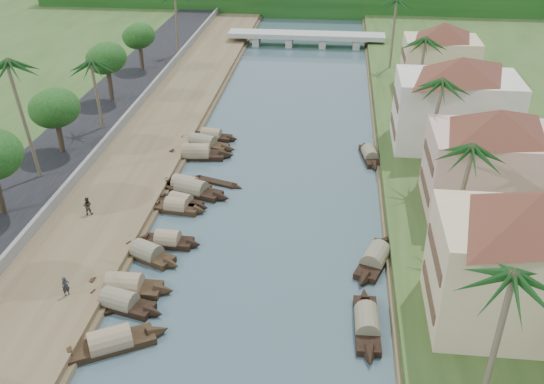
# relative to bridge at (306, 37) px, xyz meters

# --- Properties ---
(ground) EXTENTS (220.00, 220.00, 0.00)m
(ground) POSITION_rel_bridge_xyz_m (-0.00, -72.00, -1.72)
(ground) COLOR #3C535A
(ground) RESTS_ON ground
(left_bank) EXTENTS (10.00, 180.00, 0.80)m
(left_bank) POSITION_rel_bridge_xyz_m (-16.00, -52.00, -1.32)
(left_bank) COLOR brown
(left_bank) RESTS_ON ground
(right_bank) EXTENTS (16.00, 180.00, 1.20)m
(right_bank) POSITION_rel_bridge_xyz_m (19.00, -52.00, -1.12)
(right_bank) COLOR #2E491D
(right_bank) RESTS_ON ground
(road) EXTENTS (8.00, 180.00, 1.40)m
(road) POSITION_rel_bridge_xyz_m (-24.50, -52.00, -1.02)
(road) COLOR black
(road) RESTS_ON ground
(retaining_wall) EXTENTS (0.40, 180.00, 1.10)m
(retaining_wall) POSITION_rel_bridge_xyz_m (-20.20, -52.00, -0.37)
(retaining_wall) COLOR slate
(retaining_wall) RESTS_ON left_bank
(bridge) EXTENTS (28.00, 4.00, 2.40)m
(bridge) POSITION_rel_bridge_xyz_m (0.00, 0.00, 0.00)
(bridge) COLOR #A5A59B
(bridge) RESTS_ON ground
(building_near) EXTENTS (14.85, 14.85, 10.20)m
(building_near) POSITION_rel_bridge_xyz_m (18.99, -74.00, 4.66)
(building_near) COLOR beige
(building_near) RESTS_ON right_bank
(building_mid) EXTENTS (14.11, 14.11, 9.70)m
(building_mid) POSITION_rel_bridge_xyz_m (19.99, -58.00, 4.41)
(building_mid) COLOR #D5A896
(building_mid) RESTS_ON right_bank
(building_far) EXTENTS (15.59, 15.59, 10.20)m
(building_far) POSITION_rel_bridge_xyz_m (18.99, -44.00, 4.66)
(building_far) COLOR white
(building_far) RESTS_ON right_bank
(building_distant) EXTENTS (12.62, 12.62, 9.20)m
(building_distant) POSITION_rel_bridge_xyz_m (19.99, -24.00, 4.16)
(building_distant) COLOR beige
(building_distant) RESTS_ON right_bank
(sampan_2) EXTENTS (8.29, 5.65, 2.25)m
(sampan_2) POSITION_rel_bridge_xyz_m (-8.91, -78.66, -1.31)
(sampan_2) COLOR black
(sampan_2) RESTS_ON ground
(sampan_3) EXTENTS (7.80, 3.45, 2.08)m
(sampan_3) POSITION_rel_bridge_xyz_m (-9.71, -74.31, -1.31)
(sampan_3) COLOR black
(sampan_3) RESTS_ON ground
(sampan_4) EXTENTS (8.18, 2.09, 2.31)m
(sampan_4) POSITION_rel_bridge_xyz_m (-9.96, -72.39, -1.30)
(sampan_4) COLOR black
(sampan_4) RESTS_ON ground
(sampan_5) EXTENTS (6.20, 1.94, 2.00)m
(sampan_5) POSITION_rel_bridge_xyz_m (-8.25, -65.67, -1.31)
(sampan_5) COLOR black
(sampan_5) RESTS_ON ground
(sampan_6) EXTENTS (6.97, 4.43, 2.10)m
(sampan_6) POSITION_rel_bridge_xyz_m (-9.48, -67.81, -1.31)
(sampan_6) COLOR black
(sampan_6) RESTS_ON ground
(sampan_7) EXTENTS (6.35, 3.00, 1.74)m
(sampan_7) POSITION_rel_bridge_xyz_m (-8.80, -58.71, -1.32)
(sampan_7) COLOR black
(sampan_7) RESTS_ON ground
(sampan_8) EXTENTS (6.20, 2.12, 1.93)m
(sampan_8) POSITION_rel_bridge_xyz_m (-8.92, -59.87, -1.31)
(sampan_8) COLOR black
(sampan_8) RESTS_ON ground
(sampan_9) EXTENTS (9.05, 4.51, 2.26)m
(sampan_9) POSITION_rel_bridge_xyz_m (-8.29, -56.21, -1.31)
(sampan_9) COLOR black
(sampan_9) RESTS_ON ground
(sampan_10) EXTENTS (7.45, 3.25, 2.04)m
(sampan_10) POSITION_rel_bridge_xyz_m (-9.15, -55.36, -1.31)
(sampan_10) COLOR black
(sampan_10) RESTS_ON ground
(sampan_11) EXTENTS (8.84, 2.71, 2.46)m
(sampan_11) POSITION_rel_bridge_xyz_m (-9.58, -47.98, -1.30)
(sampan_11) COLOR black
(sampan_11) RESTS_ON ground
(sampan_12) EXTENTS (8.94, 4.17, 2.12)m
(sampan_12) POSITION_rel_bridge_xyz_m (-9.54, -44.90, -1.31)
(sampan_12) COLOR black
(sampan_12) RESTS_ON ground
(sampan_13) EXTENTS (6.93, 2.32, 1.91)m
(sampan_13) POSITION_rel_bridge_xyz_m (-8.91, -42.71, -1.32)
(sampan_13) COLOR black
(sampan_13) RESTS_ON ground
(sampan_14) EXTENTS (1.91, 8.45, 2.06)m
(sampan_14) POSITION_rel_bridge_xyz_m (8.84, -74.67, -1.31)
(sampan_14) COLOR black
(sampan_14) RESTS_ON ground
(sampan_15) EXTENTS (4.36, 8.36, 2.22)m
(sampan_15) POSITION_rel_bridge_xyz_m (9.75, -66.48, -1.31)
(sampan_15) COLOR black
(sampan_15) RESTS_ON ground
(sampan_16) EXTENTS (2.62, 7.51, 1.86)m
(sampan_16) POSITION_rel_bridge_xyz_m (9.96, -46.10, -1.32)
(sampan_16) COLOR black
(sampan_16) RESTS_ON ground
(canoe_1) EXTENTS (5.23, 3.53, 0.89)m
(canoe_1) POSITION_rel_bridge_xyz_m (-10.43, -74.99, -1.62)
(canoe_1) COLOR black
(canoe_1) RESTS_ON ground
(canoe_2) EXTENTS (6.21, 2.89, 0.91)m
(canoe_2) POSITION_rel_bridge_xyz_m (-6.23, -53.85, -1.62)
(canoe_2) COLOR black
(canoe_2) RESTS_ON ground
(palm_0) EXTENTS (3.20, 3.20, 11.86)m
(palm_0) POSITION_rel_bridge_xyz_m (15.00, -83.03, 9.54)
(palm_0) COLOR brown
(palm_0) RESTS_ON ground
(palm_1) EXTENTS (3.20, 3.20, 10.73)m
(palm_1) POSITION_rel_bridge_xyz_m (16.00, -65.01, 8.45)
(palm_1) COLOR brown
(palm_1) RESTS_ON ground
(palm_2) EXTENTS (3.20, 3.20, 11.97)m
(palm_2) POSITION_rel_bridge_xyz_m (15.00, -52.98, 9.65)
(palm_2) COLOR brown
(palm_2) RESTS_ON ground
(palm_3) EXTENTS (3.20, 3.20, 11.26)m
(palm_3) POSITION_rel_bridge_xyz_m (16.00, -35.04, 8.95)
(palm_3) COLOR brown
(palm_3) RESTS_ON ground
(palm_5) EXTENTS (3.20, 3.20, 13.49)m
(palm_5) POSITION_rel_bridge_xyz_m (-24.00, -56.89, 11.31)
(palm_5) COLOR brown
(palm_5) RESTS_ON ground
(palm_6) EXTENTS (3.20, 3.20, 9.69)m
(palm_6) POSITION_rel_bridge_xyz_m (-22.00, -43.82, 7.64)
(palm_6) COLOR brown
(palm_6) RESTS_ON ground
(palm_7) EXTENTS (3.20, 3.20, 11.85)m
(palm_7) POSITION_rel_bridge_xyz_m (14.00, -15.13, 9.53)
(palm_7) COLOR brown
(palm_7) RESTS_ON ground
(tree_3) EXTENTS (4.96, 4.96, 7.12)m
(tree_3) POSITION_rel_bridge_xyz_m (-24.00, -50.84, 4.68)
(tree_3) COLOR #4A3B2A
(tree_3) RESTS_ON ground
(tree_4) EXTENTS (4.73, 4.73, 7.70)m
(tree_4) POSITION_rel_bridge_xyz_m (-24.00, -34.60, 5.33)
(tree_4) COLOR #4A3B2A
(tree_4) RESTS_ON ground
(tree_5) EXTENTS (4.39, 4.39, 6.92)m
(tree_5) POSITION_rel_bridge_xyz_m (-24.00, -20.80, 4.70)
(tree_5) COLOR #4A3B2A
(tree_5) RESTS_ON ground
(tree_6) EXTENTS (3.97, 3.97, 7.49)m
(tree_6) POSITION_rel_bridge_xyz_m (24.00, -43.26, 5.18)
(tree_6) COLOR #4A3B2A
(tree_6) RESTS_ON ground
(person_near) EXTENTS (0.68, 0.70, 1.62)m
(person_near) POSITION_rel_bridge_xyz_m (-13.74, -74.32, -0.11)
(person_near) COLOR #23242A
(person_near) RESTS_ON left_bank
(person_far) EXTENTS (0.94, 0.78, 1.75)m
(person_far) POSITION_rel_bridge_xyz_m (-16.58, -62.62, -0.05)
(person_far) COLOR #393028
(person_far) RESTS_ON left_bank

